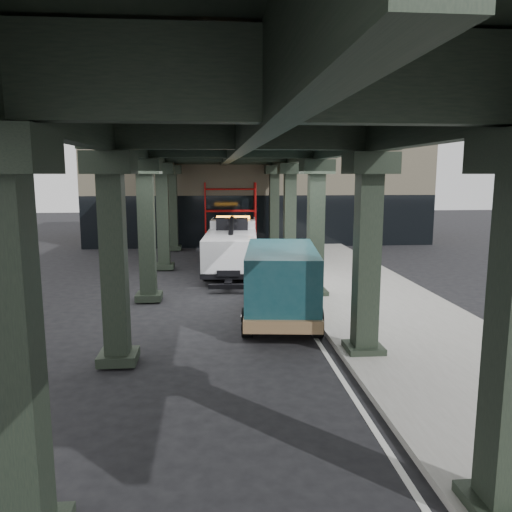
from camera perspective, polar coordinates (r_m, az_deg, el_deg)
ground at (r=16.29m, az=-0.92°, el=-6.68°), size 90.00×90.00×0.00m
sidewalk at (r=19.02m, az=12.31°, el=-4.32°), size 5.00×40.00×0.15m
lane_stripe at (r=18.40m, az=3.92°, el=-4.80°), size 0.12×38.00×0.01m
viaduct at (r=17.66m, az=-2.78°, el=12.46°), size 7.40×32.00×6.40m
building at (r=35.76m, az=-0.08°, el=8.55°), size 22.00×10.00×8.00m
scaffolding at (r=30.37m, az=-2.96°, el=4.83°), size 3.08×0.88×4.00m
tow_truck at (r=23.34m, az=-2.75°, el=1.35°), size 2.80×7.98×2.57m
towed_van at (r=15.54m, az=2.87°, el=-2.80°), size 2.80×5.85×2.29m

